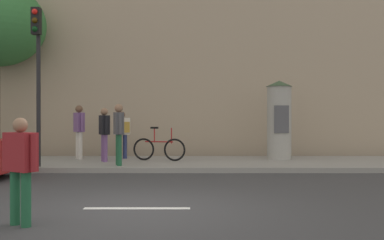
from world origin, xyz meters
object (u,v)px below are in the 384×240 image
Objects in this scene: poster_column at (279,119)px; bicycle_leaning at (159,149)px; pedestrian_with_backpack at (20,162)px; traffic_light at (37,61)px; pedestrian_in_dark_shirt at (119,129)px; pedestrian_in_light_jacket at (104,130)px; pedestrian_near_pole at (122,130)px; pedestrian_with_bag at (79,127)px.

poster_column reaches higher than bicycle_leaning.
pedestrian_with_backpack is at bearing -120.83° from poster_column.
traffic_light is at bearing -150.06° from bicycle_leaning.
pedestrian_with_backpack is (-5.36, -8.97, -0.58)m from poster_column.
poster_column is at bearing 22.22° from pedestrian_in_dark_shirt.
pedestrian_in_light_jacket is (-0.33, 8.06, 0.25)m from pedestrian_with_backpack.
pedestrian_near_pole reaches higher than bicycle_leaning.
pedestrian_near_pole is at bearing 178.40° from poster_column.
traffic_light is 2.50× the size of pedestrian_in_dark_shirt.
poster_column is at bearing -1.60° from pedestrian_near_pole.
pedestrian_in_dark_shirt is 2.67m from pedestrian_with_bag.
pedestrian_in_dark_shirt is 0.99× the size of pedestrian_with_bag.
pedestrian_in_light_jacket is at bearing 44.11° from traffic_light.
traffic_light is 4.61m from bicycle_leaning.
pedestrian_with_bag is (-1.35, 9.00, 0.30)m from pedestrian_with_backpack.
poster_column is 1.52× the size of bicycle_leaning.
pedestrian_in_dark_shirt is at bearing 87.44° from pedestrian_with_backpack.
pedestrian_with_backpack is 8.07m from pedestrian_in_light_jacket.
pedestrian_in_dark_shirt is (0.31, 6.91, 0.31)m from pedestrian_with_backpack.
traffic_light is 2.59× the size of bicycle_leaning.
pedestrian_near_pole is 0.95× the size of pedestrian_in_light_jacket.
traffic_light reaches higher than pedestrian_with_bag.
pedestrian_near_pole is 1.58m from bicycle_leaning.
poster_column reaches higher than pedestrian_in_light_jacket.
traffic_light reaches higher than pedestrian_in_light_jacket.
pedestrian_near_pole is (0.09, 9.12, 0.20)m from pedestrian_with_backpack.
pedestrian_in_dark_shirt is 1.05× the size of pedestrian_in_light_jacket.
poster_column reaches higher than pedestrian_in_dark_shirt.
traffic_light reaches higher than poster_column.
pedestrian_in_dark_shirt is at bearing -51.56° from pedestrian_with_bag.
pedestrian_near_pole is at bearing 52.40° from traffic_light.
traffic_light is 3.20m from pedestrian_with_bag.
pedestrian_in_dark_shirt reaches higher than pedestrian_with_backpack.
poster_column is 5.46m from pedestrian_in_dark_shirt.
pedestrian_in_dark_shirt is at bearing -157.78° from poster_column.
bicycle_leaning is (2.72, -0.59, -0.67)m from pedestrian_with_bag.
poster_column is 1.71× the size of pedestrian_with_backpack.
pedestrian_with_bag is (-1.44, -0.12, 0.11)m from pedestrian_near_pole.
traffic_light is at bearing -102.96° from pedestrian_with_bag.
bicycle_leaning is (1.06, 1.50, -0.68)m from pedestrian_in_dark_shirt.
poster_column is 1.64× the size of pedestrian_near_pole.
pedestrian_near_pole is 1.14m from pedestrian_in_light_jacket.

